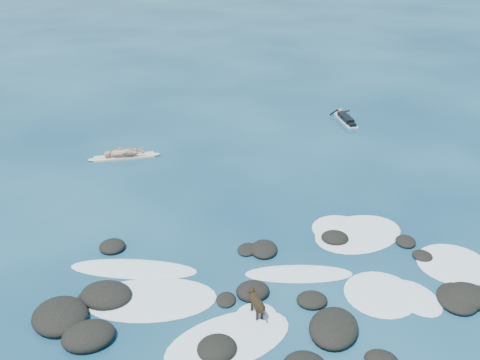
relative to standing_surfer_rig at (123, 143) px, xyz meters
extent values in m
plane|color=#0A2642|center=(5.39, -8.66, -0.72)|extent=(160.00, 160.00, 0.00)
ellipsoid|color=black|center=(9.76, -9.13, -0.66)|extent=(0.79, 0.83, 0.22)
ellipsoid|color=black|center=(4.83, -8.07, -0.64)|extent=(1.13, 1.25, 0.32)
ellipsoid|color=black|center=(2.86, -12.24, -0.61)|extent=(1.21, 1.17, 0.41)
ellipsoid|color=black|center=(-0.37, -11.36, -0.59)|extent=(1.55, 1.35, 0.52)
ellipsoid|color=black|center=(6.79, -13.19, -0.64)|extent=(1.04, 0.97, 0.32)
ellipsoid|color=black|center=(4.11, -10.15, -0.61)|extent=(1.15, 1.08, 0.41)
ellipsoid|color=black|center=(5.96, -11.97, -0.60)|extent=(1.90, 2.05, 0.47)
ellipsoid|color=black|center=(-0.60, -9.70, -0.67)|extent=(0.81, 0.88, 0.17)
ellipsoid|color=black|center=(3.32, -10.35, -0.67)|extent=(0.70, 0.80, 0.18)
ellipsoid|color=black|center=(4.30, -7.96, -0.67)|extent=(0.91, 0.97, 0.19)
ellipsoid|color=black|center=(-0.05, -9.74, -0.60)|extent=(1.84, 1.69, 0.47)
ellipsoid|color=black|center=(-0.05, -7.22, -0.63)|extent=(0.96, 0.95, 0.35)
ellipsoid|color=black|center=(-1.20, -10.49, -0.58)|extent=(2.03, 2.10, 0.55)
ellipsoid|color=black|center=(9.80, -11.29, -0.63)|extent=(1.59, 1.74, 0.36)
ellipsoid|color=black|center=(7.30, -7.78, -0.62)|extent=(1.12, 1.06, 0.37)
ellipsoid|color=black|center=(5.71, -10.75, -0.64)|extent=(0.91, 0.83, 0.30)
ellipsoid|color=black|center=(9.58, -8.27, -0.66)|extent=(0.86, 0.94, 0.23)
ellipsoid|color=black|center=(10.07, -11.26, -0.60)|extent=(1.32, 1.22, 0.47)
ellipsoid|color=white|center=(7.76, -10.70, -0.71)|extent=(2.31, 2.36, 0.12)
ellipsoid|color=white|center=(5.66, -9.43, -0.71)|extent=(3.40, 1.35, 0.12)
ellipsoid|color=white|center=(10.56, -9.62, -0.71)|extent=(2.67, 2.66, 0.12)
ellipsoid|color=white|center=(1.21, -9.98, -0.71)|extent=(3.94, 2.31, 0.12)
ellipsoid|color=white|center=(8.68, -11.00, -0.71)|extent=(1.65, 2.02, 0.12)
ellipsoid|color=white|center=(3.19, -11.89, -0.71)|extent=(3.94, 2.97, 0.12)
ellipsoid|color=white|center=(8.21, -7.52, -0.71)|extent=(3.83, 3.23, 0.12)
ellipsoid|color=white|center=(7.66, -7.16, -0.71)|extent=(1.92, 1.95, 0.12)
ellipsoid|color=white|center=(0.68, -8.46, -0.71)|extent=(4.11, 1.89, 0.12)
ellipsoid|color=white|center=(4.07, -11.00, -0.71)|extent=(1.10, 0.90, 0.12)
cube|color=beige|center=(0.00, 0.00, -0.67)|extent=(2.68, 0.72, 0.09)
ellipsoid|color=beige|center=(1.32, 0.09, -0.67)|extent=(0.55, 0.34, 0.10)
ellipsoid|color=beige|center=(-1.32, -0.09, -0.67)|extent=(0.55, 0.34, 0.10)
imported|color=tan|center=(0.00, 0.00, 0.24)|extent=(0.45, 0.65, 1.72)
cube|color=silver|center=(11.23, 3.01, -0.66)|extent=(0.63, 2.30, 0.08)
ellipsoid|color=silver|center=(11.17, 4.15, -0.66)|extent=(0.30, 0.51, 0.08)
cube|color=black|center=(11.23, 3.01, -0.51)|extent=(0.48, 1.42, 0.23)
sphere|color=#AD6F5B|center=(11.19, 3.82, -0.39)|extent=(0.25, 0.25, 0.24)
cylinder|color=black|center=(10.89, 3.96, -0.52)|extent=(0.55, 0.33, 0.26)
cylinder|color=black|center=(11.47, 3.99, -0.52)|extent=(0.57, 0.28, 0.26)
cube|color=black|center=(11.27, 2.24, -0.55)|extent=(0.38, 0.59, 0.14)
cylinder|color=black|center=(4.07, -11.10, -0.25)|extent=(0.38, 0.60, 0.27)
sphere|color=black|center=(4.01, -10.86, -0.25)|extent=(0.33, 0.33, 0.28)
sphere|color=black|center=(4.12, -11.34, -0.25)|extent=(0.30, 0.30, 0.25)
sphere|color=black|center=(3.98, -10.70, -0.15)|extent=(0.24, 0.24, 0.20)
cone|color=black|center=(3.95, -10.59, -0.17)|extent=(0.13, 0.14, 0.10)
cone|color=black|center=(3.93, -10.72, -0.07)|extent=(0.10, 0.09, 0.10)
cone|color=black|center=(4.03, -10.70, -0.07)|extent=(0.10, 0.09, 0.10)
cylinder|color=black|center=(3.96, -10.93, -0.54)|extent=(0.08, 0.08, 0.36)
cylinder|color=black|center=(4.09, -10.90, -0.54)|extent=(0.08, 0.08, 0.36)
cylinder|color=black|center=(4.04, -11.30, -0.54)|extent=(0.08, 0.08, 0.36)
cylinder|color=black|center=(4.18, -11.27, -0.54)|extent=(0.08, 0.08, 0.36)
cylinder|color=black|center=(4.15, -11.46, -0.20)|extent=(0.10, 0.27, 0.16)
camera|label=1|loc=(1.99, -22.22, 9.18)|focal=40.00mm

